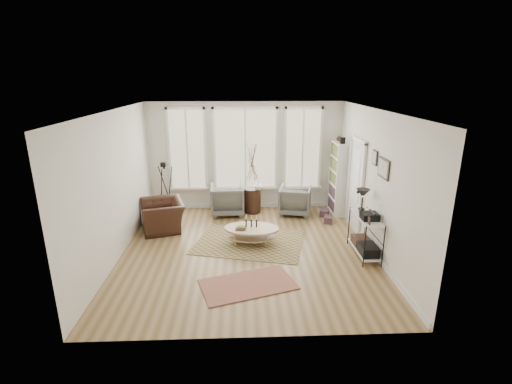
{
  "coord_description": "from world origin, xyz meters",
  "views": [
    {
      "loc": [
        -0.12,
        -7.12,
        3.5
      ],
      "look_at": [
        0.2,
        0.6,
        1.1
      ],
      "focal_mm": 26.0,
      "sensor_mm": 36.0,
      "label": 1
    }
  ],
  "objects_px": {
    "armchair_right": "(295,200)",
    "armchair_left": "(227,200)",
    "low_shelf": "(365,232)",
    "accent_chair": "(163,215)",
    "side_table": "(252,180)",
    "bookcase": "(338,178)",
    "coffee_table": "(251,231)"
  },
  "relations": [
    {
      "from": "side_table",
      "to": "accent_chair",
      "type": "bearing_deg",
      "value": -153.41
    },
    {
      "from": "low_shelf",
      "to": "accent_chair",
      "type": "bearing_deg",
      "value": 160.81
    },
    {
      "from": "accent_chair",
      "to": "low_shelf",
      "type": "bearing_deg",
      "value": 53.58
    },
    {
      "from": "coffee_table",
      "to": "side_table",
      "type": "bearing_deg",
      "value": 87.24
    },
    {
      "from": "coffee_table",
      "to": "armchair_right",
      "type": "relative_size",
      "value": 1.55
    },
    {
      "from": "bookcase",
      "to": "armchair_left",
      "type": "height_order",
      "value": "bookcase"
    },
    {
      "from": "armchair_right",
      "to": "side_table",
      "type": "bearing_deg",
      "value": 4.84
    },
    {
      "from": "low_shelf",
      "to": "coffee_table",
      "type": "xyz_separation_m",
      "value": [
        -2.3,
        0.61,
        -0.22
      ]
    },
    {
      "from": "armchair_right",
      "to": "armchair_left",
      "type": "bearing_deg",
      "value": 11.42
    },
    {
      "from": "bookcase",
      "to": "armchair_right",
      "type": "xyz_separation_m",
      "value": [
        -1.14,
        -0.08,
        -0.58
      ]
    },
    {
      "from": "low_shelf",
      "to": "bookcase",
      "type": "bearing_deg",
      "value": 88.72
    },
    {
      "from": "armchair_left",
      "to": "accent_chair",
      "type": "bearing_deg",
      "value": 30.77
    },
    {
      "from": "low_shelf",
      "to": "armchair_right",
      "type": "distance_m",
      "value": 2.67
    },
    {
      "from": "low_shelf",
      "to": "side_table",
      "type": "height_order",
      "value": "side_table"
    },
    {
      "from": "coffee_table",
      "to": "armchair_right",
      "type": "distance_m",
      "value": 2.2
    },
    {
      "from": "armchair_right",
      "to": "accent_chair",
      "type": "bearing_deg",
      "value": 28.96
    },
    {
      "from": "low_shelf",
      "to": "coffee_table",
      "type": "height_order",
      "value": "low_shelf"
    },
    {
      "from": "armchair_left",
      "to": "accent_chair",
      "type": "relative_size",
      "value": 0.82
    },
    {
      "from": "armchair_left",
      "to": "accent_chair",
      "type": "distance_m",
      "value": 1.79
    },
    {
      "from": "low_shelf",
      "to": "coffee_table",
      "type": "distance_m",
      "value": 2.39
    },
    {
      "from": "low_shelf",
      "to": "armchair_left",
      "type": "bearing_deg",
      "value": 138.94
    },
    {
      "from": "armchair_right",
      "to": "side_table",
      "type": "xyz_separation_m",
      "value": [
        -1.12,
        0.17,
        0.52
      ]
    },
    {
      "from": "armchair_left",
      "to": "accent_chair",
      "type": "xyz_separation_m",
      "value": [
        -1.5,
        -0.98,
        -0.05
      ]
    },
    {
      "from": "coffee_table",
      "to": "side_table",
      "type": "distance_m",
      "value": 2.09
    },
    {
      "from": "armchair_left",
      "to": "low_shelf",
      "type": "bearing_deg",
      "value": 136.6
    },
    {
      "from": "bookcase",
      "to": "side_table",
      "type": "bearing_deg",
      "value": 177.71
    },
    {
      "from": "bookcase",
      "to": "armchair_right",
      "type": "distance_m",
      "value": 1.28
    },
    {
      "from": "side_table",
      "to": "accent_chair",
      "type": "relative_size",
      "value": 1.74
    },
    {
      "from": "side_table",
      "to": "accent_chair",
      "type": "height_order",
      "value": "side_table"
    },
    {
      "from": "bookcase",
      "to": "accent_chair",
      "type": "distance_m",
      "value": 4.58
    },
    {
      "from": "coffee_table",
      "to": "armchair_right",
      "type": "height_order",
      "value": "armchair_right"
    },
    {
      "from": "side_table",
      "to": "armchair_left",
      "type": "bearing_deg",
      "value": -170.9
    }
  ]
}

